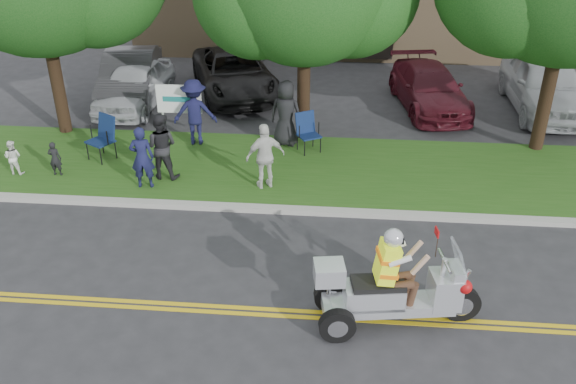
# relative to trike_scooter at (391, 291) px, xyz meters

# --- Properties ---
(ground) EXTENTS (120.00, 120.00, 0.00)m
(ground) POSITION_rel_trike_scooter_xyz_m (-2.52, 0.57, -0.67)
(ground) COLOR #28282B
(ground) RESTS_ON ground
(centerline_near) EXTENTS (60.00, 0.10, 0.01)m
(centerline_near) POSITION_rel_trike_scooter_xyz_m (-2.52, -0.01, -0.67)
(centerline_near) COLOR gold
(centerline_near) RESTS_ON ground
(centerline_far) EXTENTS (60.00, 0.10, 0.01)m
(centerline_far) POSITION_rel_trike_scooter_xyz_m (-2.52, 0.15, -0.67)
(centerline_far) COLOR gold
(centerline_far) RESTS_ON ground
(curb) EXTENTS (60.00, 0.25, 0.12)m
(curb) POSITION_rel_trike_scooter_xyz_m (-2.52, 3.62, -0.61)
(curb) COLOR #A8A89E
(curb) RESTS_ON ground
(grass_verge) EXTENTS (60.00, 4.00, 0.10)m
(grass_verge) POSITION_rel_trike_scooter_xyz_m (-2.52, 5.77, -0.62)
(grass_verge) COLOR #225015
(grass_verge) RESTS_ON ground
(business_sign) EXTENTS (1.25, 0.06, 1.75)m
(business_sign) POSITION_rel_trike_scooter_xyz_m (-5.42, 7.17, 0.58)
(business_sign) COLOR silver
(business_sign) RESTS_ON ground
(trike_scooter) EXTENTS (2.95, 1.11, 1.93)m
(trike_scooter) POSITION_rel_trike_scooter_xyz_m (0.00, 0.00, 0.00)
(trike_scooter) COLOR black
(trike_scooter) RESTS_ON ground
(lawn_chair_a) EXTENTS (0.86, 0.87, 1.18)m
(lawn_chair_a) POSITION_rel_trike_scooter_xyz_m (-7.18, 5.90, 0.09)
(lawn_chair_a) COLOR black
(lawn_chair_a) RESTS_ON grass_verge
(lawn_chair_b) EXTENTS (0.77, 0.78, 1.06)m
(lawn_chair_b) POSITION_rel_trike_scooter_xyz_m (-1.85, 6.89, 0.03)
(lawn_chair_b) COLOR black
(lawn_chair_b) RESTS_ON grass_verge
(spectator_adult_left) EXTENTS (0.62, 0.45, 1.56)m
(spectator_adult_left) POSITION_rel_trike_scooter_xyz_m (-5.66, 4.38, 0.21)
(spectator_adult_left) COLOR #171940
(spectator_adult_left) RESTS_ON grass_verge
(spectator_adult_mid) EXTENTS (0.87, 0.70, 1.69)m
(spectator_adult_mid) POSITION_rel_trike_scooter_xyz_m (-5.34, 4.93, 0.27)
(spectator_adult_mid) COLOR #232326
(spectator_adult_mid) RESTS_ON grass_verge
(spectator_adult_right) EXTENTS (1.04, 0.77, 1.64)m
(spectator_adult_right) POSITION_rel_trike_scooter_xyz_m (-2.72, 4.63, 0.25)
(spectator_adult_right) COLOR silver
(spectator_adult_right) RESTS_ON grass_verge
(spectator_chair_a) EXTENTS (1.28, 0.85, 1.85)m
(spectator_chair_a) POSITION_rel_trike_scooter_xyz_m (-4.97, 7.05, 0.36)
(spectator_chair_a) COLOR #15163C
(spectator_chair_a) RESTS_ON grass_verge
(spectator_chair_b) EXTENTS (1.00, 0.75, 1.84)m
(spectator_chair_b) POSITION_rel_trike_scooter_xyz_m (-2.46, 7.18, 0.35)
(spectator_chair_b) COLOR black
(spectator_chair_b) RESTS_ON grass_verge
(child_left) EXTENTS (0.33, 0.22, 0.90)m
(child_left) POSITION_rel_trike_scooter_xyz_m (-8.06, 4.79, -0.12)
(child_left) COLOR black
(child_left) RESTS_ON grass_verge
(child_right) EXTENTS (0.45, 0.36, 0.90)m
(child_right) POSITION_rel_trike_scooter_xyz_m (-9.15, 4.77, -0.12)
(child_right) COLOR white
(child_right) RESTS_ON grass_verge
(parked_car_far_left) EXTENTS (1.89, 4.28, 1.43)m
(parked_car_far_left) POSITION_rel_trike_scooter_xyz_m (-7.64, 10.00, 0.04)
(parked_car_far_left) COLOR #BABCC2
(parked_car_far_left) RESTS_ON ground
(parked_car_left) EXTENTS (2.41, 4.93, 1.56)m
(parked_car_left) POSITION_rel_trike_scooter_xyz_m (-8.02, 10.74, 0.10)
(parked_car_left) COLOR #302F32
(parked_car_left) RESTS_ON ground
(parked_car_mid) EXTENTS (3.98, 5.69, 1.44)m
(parked_car_mid) POSITION_rel_trike_scooter_xyz_m (-4.63, 11.53, 0.05)
(parked_car_mid) COLOR black
(parked_car_mid) RESTS_ON ground
(parked_car_right) EXTENTS (2.61, 4.81, 1.32)m
(parked_car_right) POSITION_rel_trike_scooter_xyz_m (1.86, 10.72, -0.01)
(parked_car_right) COLOR #49111A
(parked_car_right) RESTS_ON ground
(parked_car_far_right) EXTENTS (2.14, 5.18, 1.76)m
(parked_car_far_right) POSITION_rel_trike_scooter_xyz_m (5.48, 10.84, 0.20)
(parked_car_far_right) COLOR #A6A9AD
(parked_car_far_right) RESTS_ON ground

